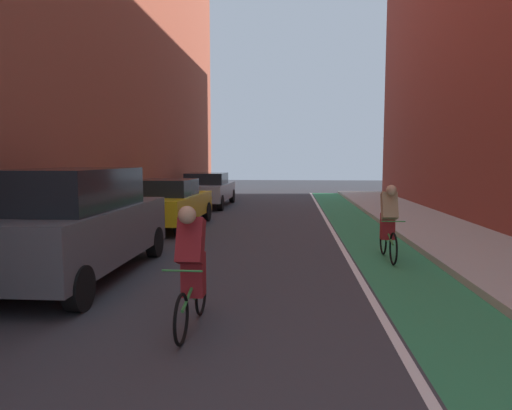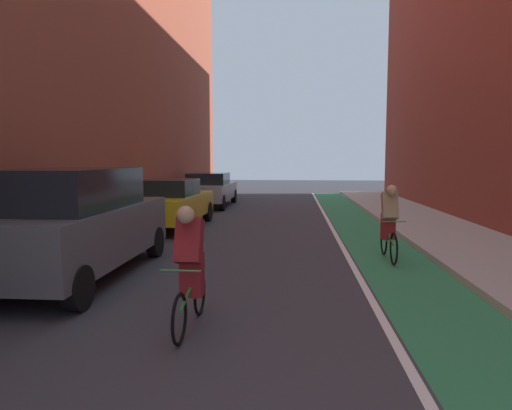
# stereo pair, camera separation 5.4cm
# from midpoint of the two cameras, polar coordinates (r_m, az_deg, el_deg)

# --- Properties ---
(ground_plane) EXTENTS (74.72, 74.72, 0.00)m
(ground_plane) POSITION_cam_midpoint_polar(r_m,az_deg,el_deg) (10.86, -0.89, -5.72)
(ground_plane) COLOR #38383D
(bike_lane_paint) EXTENTS (1.60, 33.96, 0.00)m
(bike_lane_paint) POSITION_cam_midpoint_polar(r_m,az_deg,el_deg) (12.96, 13.76, -4.02)
(bike_lane_paint) COLOR #2D8451
(bike_lane_paint) RESTS_ON ground
(lane_divider_stripe) EXTENTS (0.12, 33.96, 0.00)m
(lane_divider_stripe) POSITION_cam_midpoint_polar(r_m,az_deg,el_deg) (12.84, 9.78, -4.03)
(lane_divider_stripe) COLOR white
(lane_divider_stripe) RESTS_ON ground
(sidewalk_right) EXTENTS (2.77, 33.96, 0.14)m
(sidewalk_right) POSITION_cam_midpoint_polar(r_m,az_deg,el_deg) (13.48, 22.98, -3.64)
(sidewalk_right) COLOR #A8A59E
(sidewalk_right) RESTS_ON ground
(parked_suv_gray) EXTENTS (1.87, 4.79, 1.98)m
(parked_suv_gray) POSITION_cam_midpoint_polar(r_m,az_deg,el_deg) (8.87, -21.26, -2.02)
(parked_suv_gray) COLOR #595B60
(parked_suv_gray) RESTS_ON ground
(parked_sedan_yellow_cab) EXTENTS (1.99, 4.45, 1.53)m
(parked_sedan_yellow_cab) POSITION_cam_midpoint_polar(r_m,az_deg,el_deg) (14.67, -10.80, 0.24)
(parked_sedan_yellow_cab) COLOR yellow
(parked_sedan_yellow_cab) RESTS_ON ground
(parked_sedan_silver) EXTENTS (1.98, 4.77, 1.53)m
(parked_sedan_silver) POSITION_cam_midpoint_polar(r_m,az_deg,el_deg) (21.24, -6.05, 1.96)
(parked_sedan_silver) COLOR #9EA0A8
(parked_sedan_silver) RESTS_ON ground
(cyclist_mid) EXTENTS (0.48, 1.66, 1.58)m
(cyclist_mid) POSITION_cam_midpoint_polar(r_m,az_deg,el_deg) (5.92, -8.19, -7.07)
(cyclist_mid) COLOR black
(cyclist_mid) RESTS_ON ground
(cyclist_trailing) EXTENTS (0.48, 1.72, 1.61)m
(cyclist_trailing) POSITION_cam_midpoint_polar(r_m,az_deg,el_deg) (10.26, 15.86, -1.80)
(cyclist_trailing) COLOR black
(cyclist_trailing) RESTS_ON ground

